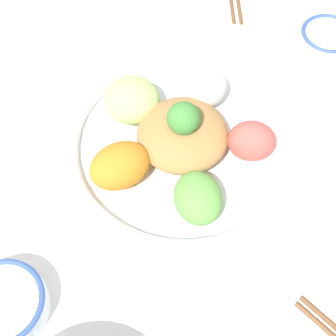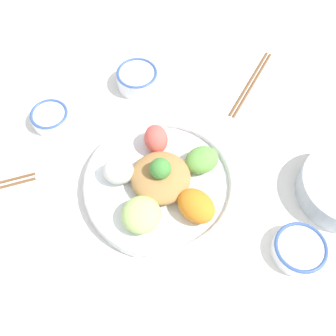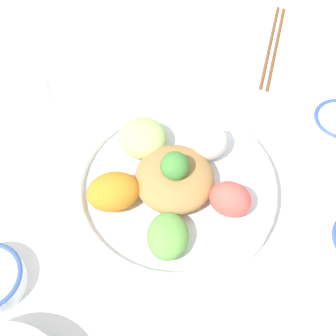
# 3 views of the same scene
# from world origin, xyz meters

# --- Properties ---
(ground_plane) EXTENTS (2.40, 2.40, 0.00)m
(ground_plane) POSITION_xyz_m (0.00, 0.00, 0.00)
(ground_plane) COLOR white
(salad_platter) EXTENTS (0.33, 0.33, 0.10)m
(salad_platter) POSITION_xyz_m (0.03, -0.00, 0.03)
(salad_platter) COLOR white
(salad_platter) RESTS_ON ground_plane
(rice_bowl_blue) EXTENTS (0.10, 0.10, 0.03)m
(rice_bowl_blue) POSITION_xyz_m (-0.09, -0.28, 0.02)
(rice_bowl_blue) COLOR white
(rice_bowl_blue) RESTS_ON ground_plane
(sauce_bowl_dark) EXTENTS (0.09, 0.09, 0.03)m
(sauce_bowl_dark) POSITION_xyz_m (0.19, 0.28, 0.02)
(sauce_bowl_dark) COLOR white
(sauce_bowl_dark) RESTS_ON ground_plane
(serving_spoon_main) EXTENTS (0.12, 0.09, 0.01)m
(serving_spoon_main) POSITION_xyz_m (-0.26, 0.01, 0.00)
(serving_spoon_main) COLOR white
(serving_spoon_main) RESTS_ON ground_plane
(serving_spoon_extra) EXTENTS (0.11, 0.09, 0.01)m
(serving_spoon_extra) POSITION_xyz_m (-0.13, 0.20, 0.00)
(serving_spoon_extra) COLOR white
(serving_spoon_extra) RESTS_ON ground_plane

